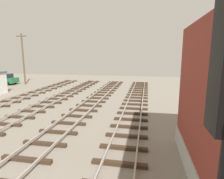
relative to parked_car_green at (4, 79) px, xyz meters
name	(u,v)px	position (x,y,z in m)	size (l,w,h in m)	color
parked_car_green	(4,79)	(0.00, 0.00, 0.00)	(4.20, 2.04, 1.76)	#1E6B38
utility_pole_far	(23,58)	(3.35, 0.66, 3.37)	(1.80, 0.24, 8.15)	brown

